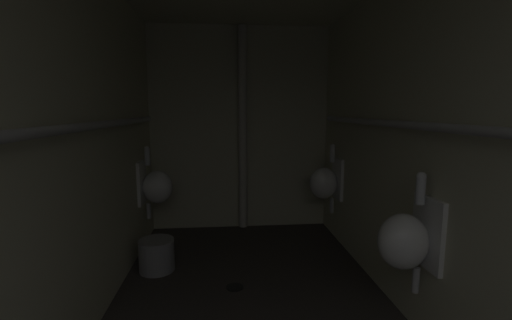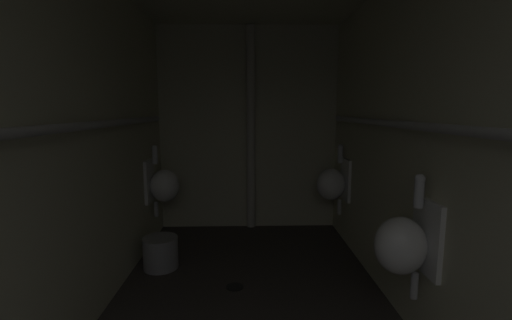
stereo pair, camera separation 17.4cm
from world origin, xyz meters
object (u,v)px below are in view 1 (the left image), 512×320
object	(u,v)px
standpipe_back_wall	(243,130)
urinal_left_mid	(155,186)
urinal_right_mid	(406,239)
urinal_right_far	(325,182)
waste_bin	(157,255)
floor_drain	(235,287)

from	to	relation	value
standpipe_back_wall	urinal_left_mid	bearing A→B (deg)	-152.95
urinal_right_mid	urinal_right_far	bearing A→B (deg)	90.00
urinal_right_far	waste_bin	xyz separation A→B (m)	(-1.70, -0.59, -0.51)
waste_bin	standpipe_back_wall	bearing A→B (deg)	51.22
floor_drain	urinal_right_mid	bearing A→B (deg)	-35.49
urinal_right_far	waste_bin	size ratio (longest dim) A/B	2.44
urinal_right_mid	standpipe_back_wall	distance (m)	2.36
urinal_right_far	standpipe_back_wall	distance (m)	1.12
urinal_right_mid	waste_bin	world-z (taller)	urinal_right_mid
urinal_right_mid	standpipe_back_wall	xyz separation A→B (m)	(-0.87, 2.13, 0.54)
urinal_right_far	floor_drain	xyz separation A→B (m)	(-1.02, -0.96, -0.64)
urinal_right_far	floor_drain	distance (m)	1.54
floor_drain	waste_bin	bearing A→B (deg)	151.45
standpipe_back_wall	waste_bin	world-z (taller)	standpipe_back_wall
floor_drain	urinal_right_far	bearing A→B (deg)	43.25
urinal_left_mid	urinal_right_mid	distance (m)	2.44
urinal_right_mid	urinal_right_far	size ratio (longest dim) A/B	1.00
urinal_right_mid	standpipe_back_wall	world-z (taller)	standpipe_back_wall
urinal_left_mid	waste_bin	size ratio (longest dim) A/B	2.44
urinal_right_mid	urinal_right_far	xyz separation A→B (m)	(0.00, 1.68, 0.00)
waste_bin	urinal_left_mid	bearing A→B (deg)	99.72
waste_bin	urinal_right_mid	bearing A→B (deg)	-32.83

